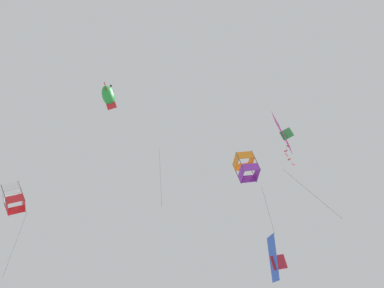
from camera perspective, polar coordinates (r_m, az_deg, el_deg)
The scene contains 5 objects.
kite_delta_highest at distance 35.06m, azimuth 7.81°, elevation 0.91°, with size 2.94×3.07×6.62m.
kite_box_low_drifter at distance 29.36m, azimuth 4.68°, elevation -1.99°, with size 1.34×1.21×4.87m.
kite_box_mid_left at distance 37.42m, azimuth -15.01°, elevation -4.52°, with size 1.61×1.05×6.41m.
kite_fish_near_left at distance 30.42m, azimuth -7.15°, elevation 4.10°, with size 3.09×4.56×9.21m.
kite_delta_near_right at distance 37.52m, azimuth 7.07°, elevation -9.73°, with size 2.50×3.81×7.89m.
Camera 1 is at (0.10, 19.18, 0.50)m, focal length 62.49 mm.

